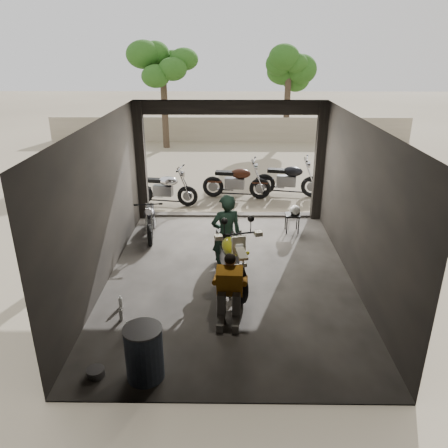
{
  "coord_description": "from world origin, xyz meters",
  "views": [
    {
      "loc": [
        -0.02,
        -8.02,
        4.48
      ],
      "look_at": [
        -0.13,
        0.6,
        0.95
      ],
      "focal_mm": 35.0,
      "sensor_mm": 36.0,
      "label": 1
    }
  ],
  "objects_px": {
    "main_bike": "(230,252)",
    "helmet": "(295,210)",
    "sign_post": "(360,169)",
    "outside_bike_a": "(164,186)",
    "rider": "(226,235)",
    "outside_bike_b": "(236,179)",
    "stool": "(292,217)",
    "left_bike": "(150,217)",
    "mechanic": "(229,292)",
    "outside_bike_c": "(288,176)",
    "oil_drum": "(144,354)"
  },
  "relations": [
    {
      "from": "sign_post",
      "to": "outside_bike_c",
      "type": "bearing_deg",
      "value": 102.77
    },
    {
      "from": "main_bike",
      "to": "sign_post",
      "type": "distance_m",
      "value": 4.63
    },
    {
      "from": "outside_bike_c",
      "to": "outside_bike_a",
      "type": "bearing_deg",
      "value": 114.43
    },
    {
      "from": "outside_bike_a",
      "to": "oil_drum",
      "type": "distance_m",
      "value": 7.48
    },
    {
      "from": "mechanic",
      "to": "left_bike",
      "type": "bearing_deg",
      "value": 122.15
    },
    {
      "from": "outside_bike_a",
      "to": "mechanic",
      "type": "relative_size",
      "value": 1.5
    },
    {
      "from": "left_bike",
      "to": "helmet",
      "type": "height_order",
      "value": "left_bike"
    },
    {
      "from": "main_bike",
      "to": "helmet",
      "type": "distance_m",
      "value": 3.02
    },
    {
      "from": "stool",
      "to": "helmet",
      "type": "bearing_deg",
      "value": -45.29
    },
    {
      "from": "outside_bike_a",
      "to": "rider",
      "type": "distance_m",
      "value": 4.65
    },
    {
      "from": "main_bike",
      "to": "rider",
      "type": "distance_m",
      "value": 0.45
    },
    {
      "from": "main_bike",
      "to": "mechanic",
      "type": "xyz_separation_m",
      "value": [
        -0.01,
        -1.37,
        -0.09
      ]
    },
    {
      "from": "main_bike",
      "to": "sign_post",
      "type": "height_order",
      "value": "sign_post"
    },
    {
      "from": "left_bike",
      "to": "sign_post",
      "type": "distance_m",
      "value": 5.48
    },
    {
      "from": "left_bike",
      "to": "mechanic",
      "type": "bearing_deg",
      "value": -70.34
    },
    {
      "from": "stool",
      "to": "sign_post",
      "type": "bearing_deg",
      "value": 16.52
    },
    {
      "from": "main_bike",
      "to": "sign_post",
      "type": "relative_size",
      "value": 0.88
    },
    {
      "from": "rider",
      "to": "mechanic",
      "type": "distance_m",
      "value": 1.8
    },
    {
      "from": "main_bike",
      "to": "mechanic",
      "type": "height_order",
      "value": "main_bike"
    },
    {
      "from": "outside_bike_b",
      "to": "rider",
      "type": "relative_size",
      "value": 1.07
    },
    {
      "from": "rider",
      "to": "stool",
      "type": "relative_size",
      "value": 3.52
    },
    {
      "from": "mechanic",
      "to": "helmet",
      "type": "bearing_deg",
      "value": 70.78
    },
    {
      "from": "left_bike",
      "to": "helmet",
      "type": "xyz_separation_m",
      "value": [
        3.65,
        0.22,
        0.12
      ]
    },
    {
      "from": "helmet",
      "to": "outside_bike_a",
      "type": "bearing_deg",
      "value": 156.92
    },
    {
      "from": "outside_bike_b",
      "to": "helmet",
      "type": "distance_m",
      "value": 3.14
    },
    {
      "from": "mechanic",
      "to": "helmet",
      "type": "distance_m",
      "value": 4.25
    },
    {
      "from": "rider",
      "to": "helmet",
      "type": "xyz_separation_m",
      "value": [
        1.72,
        2.13,
        -0.25
      ]
    },
    {
      "from": "outside_bike_c",
      "to": "mechanic",
      "type": "distance_m",
      "value": 7.2
    },
    {
      "from": "outside_bike_b",
      "to": "main_bike",
      "type": "bearing_deg",
      "value": -174.92
    },
    {
      "from": "outside_bike_b",
      "to": "oil_drum",
      "type": "height_order",
      "value": "outside_bike_b"
    },
    {
      "from": "outside_bike_c",
      "to": "oil_drum",
      "type": "relative_size",
      "value": 2.24
    },
    {
      "from": "main_bike",
      "to": "left_bike",
      "type": "distance_m",
      "value": 3.06
    },
    {
      "from": "outside_bike_b",
      "to": "outside_bike_c",
      "type": "bearing_deg",
      "value": -73.61
    },
    {
      "from": "left_bike",
      "to": "sign_post",
      "type": "height_order",
      "value": "sign_post"
    },
    {
      "from": "main_bike",
      "to": "oil_drum",
      "type": "bearing_deg",
      "value": -127.94
    },
    {
      "from": "sign_post",
      "to": "helmet",
      "type": "bearing_deg",
      "value": -179.25
    },
    {
      "from": "left_bike",
      "to": "rider",
      "type": "distance_m",
      "value": 2.74
    },
    {
      "from": "left_bike",
      "to": "stool",
      "type": "xyz_separation_m",
      "value": [
        3.6,
        0.27,
        -0.09
      ]
    },
    {
      "from": "sign_post",
      "to": "mechanic",
      "type": "bearing_deg",
      "value": -144.55
    },
    {
      "from": "main_bike",
      "to": "outside_bike_c",
      "type": "height_order",
      "value": "main_bike"
    },
    {
      "from": "left_bike",
      "to": "rider",
      "type": "relative_size",
      "value": 0.86
    },
    {
      "from": "outside_bike_b",
      "to": "stool",
      "type": "relative_size",
      "value": 3.77
    },
    {
      "from": "outside_bike_a",
      "to": "outside_bike_c",
      "type": "distance_m",
      "value": 3.93
    },
    {
      "from": "main_bike",
      "to": "left_bike",
      "type": "height_order",
      "value": "main_bike"
    },
    {
      "from": "outside_bike_a",
      "to": "outside_bike_b",
      "type": "relative_size",
      "value": 0.94
    },
    {
      "from": "outside_bike_b",
      "to": "sign_post",
      "type": "distance_m",
      "value": 3.94
    },
    {
      "from": "outside_bike_b",
      "to": "rider",
      "type": "height_order",
      "value": "rider"
    },
    {
      "from": "mechanic",
      "to": "helmet",
      "type": "relative_size",
      "value": 4.13
    },
    {
      "from": "mechanic",
      "to": "sign_post",
      "type": "distance_m",
      "value": 5.66
    },
    {
      "from": "outside_bike_c",
      "to": "stool",
      "type": "distance_m",
      "value": 3.02
    }
  ]
}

